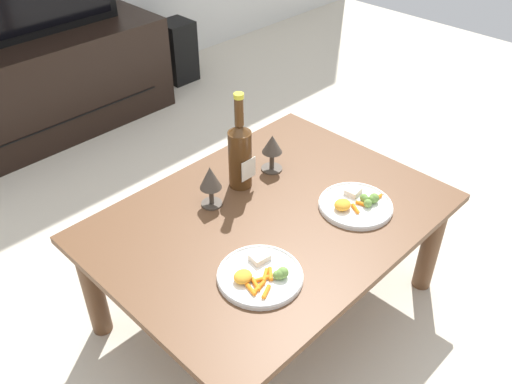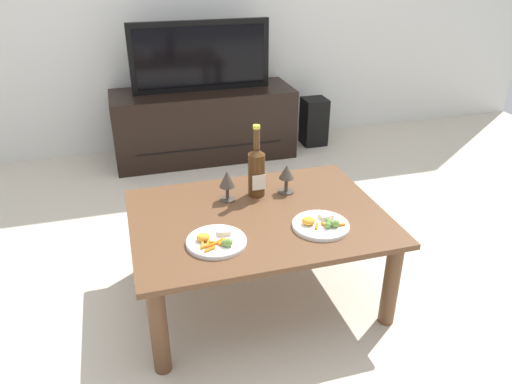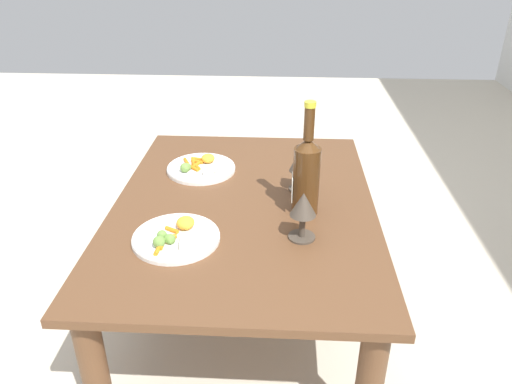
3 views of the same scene
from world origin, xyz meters
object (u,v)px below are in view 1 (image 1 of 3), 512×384
(dining_table, at_px, (270,231))
(dinner_plate_right, at_px, (356,204))
(wine_bottle, at_px, (240,152))
(floor_speaker, at_px, (178,51))
(dinner_plate_left, at_px, (260,275))
(tv_stand, at_px, (43,87))
(goblet_left, at_px, (210,180))
(goblet_right, at_px, (272,147))

(dining_table, bearing_deg, dinner_plate_right, -37.20)
(wine_bottle, relative_size, dinner_plate_right, 1.43)
(floor_speaker, distance_m, dinner_plate_right, 2.12)
(dining_table, relative_size, wine_bottle, 3.19)
(floor_speaker, bearing_deg, dinner_plate_right, -111.81)
(dining_table, xyz_separation_m, dinner_plate_left, (-0.23, -0.18, 0.08))
(dinner_plate_left, bearing_deg, dining_table, 37.71)
(tv_stand, distance_m, dinner_plate_right, 1.96)
(tv_stand, height_order, goblet_left, goblet_left)
(floor_speaker, bearing_deg, dinner_plate_left, -122.34)
(goblet_right, height_order, dinner_plate_left, goblet_right)
(wine_bottle, relative_size, goblet_left, 2.35)
(floor_speaker, height_order, goblet_right, goblet_right)
(goblet_right, relative_size, dinner_plate_right, 0.58)
(dining_table, height_order, floor_speaker, dining_table)
(wine_bottle, bearing_deg, goblet_right, -4.89)
(goblet_right, height_order, dinner_plate_right, goblet_right)
(tv_stand, distance_m, wine_bottle, 1.61)
(floor_speaker, relative_size, dinner_plate_left, 1.57)
(wine_bottle, distance_m, goblet_left, 0.15)
(dinner_plate_right, bearing_deg, goblet_left, 132.88)
(dining_table, relative_size, floor_speaker, 2.90)
(floor_speaker, bearing_deg, wine_bottle, -121.20)
(tv_stand, distance_m, dinner_plate_left, 1.98)
(dinner_plate_right, bearing_deg, wine_bottle, 116.37)
(goblet_right, bearing_deg, goblet_left, -180.00)
(goblet_left, distance_m, dinner_plate_right, 0.49)
(floor_speaker, bearing_deg, goblet_right, -117.00)
(dinner_plate_right, bearing_deg, tv_stand, 94.30)
(dining_table, relative_size, goblet_right, 7.85)
(dinner_plate_left, xyz_separation_m, dinner_plate_right, (0.46, 0.00, 0.00))
(floor_speaker, distance_m, goblet_right, 1.83)
(dining_table, relative_size, dinner_plate_right, 4.57)
(floor_speaker, relative_size, goblet_left, 2.59)
(tv_stand, bearing_deg, goblet_left, -96.50)
(floor_speaker, height_order, dinner_plate_left, dinner_plate_left)
(dinner_plate_left, bearing_deg, wine_bottle, 53.06)
(goblet_left, height_order, dinner_plate_right, goblet_left)
(goblet_right, distance_m, dinner_plate_left, 0.56)
(tv_stand, xyz_separation_m, dinner_plate_right, (0.15, -1.94, 0.18))
(floor_speaker, height_order, goblet_left, goblet_left)
(tv_stand, distance_m, goblet_left, 1.62)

